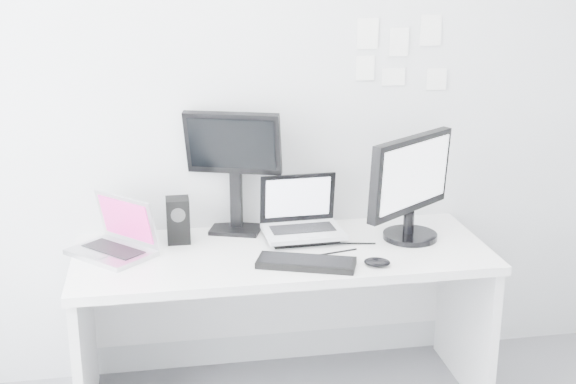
% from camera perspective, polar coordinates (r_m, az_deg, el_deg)
% --- Properties ---
extents(back_wall, '(3.60, 0.00, 3.60)m').
position_cam_1_polar(back_wall, '(3.52, -1.36, 7.20)').
color(back_wall, silver).
rests_on(back_wall, ground).
extents(desk, '(1.80, 0.70, 0.73)m').
position_cam_1_polar(desk, '(3.50, -0.38, -9.91)').
color(desk, white).
rests_on(desk, ground).
extents(macbook, '(0.42, 0.43, 0.26)m').
position_cam_1_polar(macbook, '(3.34, -13.16, -2.52)').
color(macbook, '#ABABAF').
rests_on(macbook, desk).
extents(speaker, '(0.13, 0.13, 0.20)m').
position_cam_1_polar(speaker, '(3.45, -8.17, -2.08)').
color(speaker, black).
rests_on(speaker, desk).
extents(dell_laptop, '(0.36, 0.29, 0.29)m').
position_cam_1_polar(dell_laptop, '(3.42, 1.15, -1.30)').
color(dell_laptop, silver).
rests_on(dell_laptop, desk).
extents(rear_monitor, '(0.46, 0.29, 0.59)m').
position_cam_1_polar(rear_monitor, '(3.49, -4.01, 1.61)').
color(rear_monitor, black).
rests_on(rear_monitor, desk).
extents(samsung_monitor, '(0.58, 0.52, 0.49)m').
position_cam_1_polar(samsung_monitor, '(3.45, 9.24, 0.41)').
color(samsung_monitor, black).
rests_on(samsung_monitor, desk).
extents(keyboard, '(0.43, 0.27, 0.03)m').
position_cam_1_polar(keyboard, '(3.18, 1.37, -5.29)').
color(keyboard, black).
rests_on(keyboard, desk).
extents(mouse, '(0.13, 0.11, 0.04)m').
position_cam_1_polar(mouse, '(3.20, 6.64, -5.20)').
color(mouse, black).
rests_on(mouse, desk).
extents(wall_note_0, '(0.10, 0.00, 0.14)m').
position_cam_1_polar(wall_note_0, '(3.57, 5.94, 11.64)').
color(wall_note_0, white).
rests_on(wall_note_0, back_wall).
extents(wall_note_1, '(0.09, 0.00, 0.13)m').
position_cam_1_polar(wall_note_1, '(3.61, 8.25, 10.99)').
color(wall_note_1, white).
rests_on(wall_note_1, back_wall).
extents(wall_note_2, '(0.10, 0.00, 0.14)m').
position_cam_1_polar(wall_note_2, '(3.66, 10.57, 11.74)').
color(wall_note_2, white).
rests_on(wall_note_2, back_wall).
extents(wall_note_3, '(0.11, 0.00, 0.08)m').
position_cam_1_polar(wall_note_3, '(3.63, 7.84, 8.48)').
color(wall_note_3, white).
rests_on(wall_note_3, back_wall).
extents(wall_note_4, '(0.10, 0.00, 0.10)m').
position_cam_1_polar(wall_note_4, '(3.70, 10.99, 8.24)').
color(wall_note_4, white).
rests_on(wall_note_4, back_wall).
extents(wall_note_5, '(0.09, 0.00, 0.11)m').
position_cam_1_polar(wall_note_5, '(3.58, 5.76, 9.15)').
color(wall_note_5, white).
rests_on(wall_note_5, back_wall).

